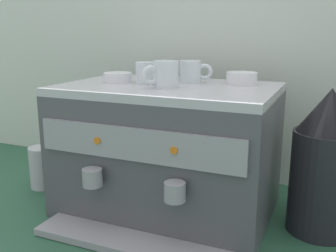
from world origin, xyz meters
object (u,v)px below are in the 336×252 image
(ceramic_cup_0, at_px, (147,73))
(ceramic_cup_2, at_px, (192,72))
(espresso_machine, at_px, (167,149))
(ceramic_cup_1, at_px, (164,74))
(milk_pitcher, at_px, (43,167))
(ceramic_bowl_1, at_px, (119,77))
(ceramic_bowl_0, at_px, (160,75))
(coffee_grinder, at_px, (325,164))
(ceramic_bowl_2, at_px, (242,79))

(ceramic_cup_0, relative_size, ceramic_cup_2, 0.87)
(espresso_machine, relative_size, ceramic_cup_1, 6.24)
(ceramic_cup_2, distance_m, milk_pitcher, 0.66)
(ceramic_cup_2, height_order, ceramic_bowl_1, ceramic_cup_2)
(ceramic_cup_2, bearing_deg, ceramic_cup_0, -146.61)
(ceramic_cup_2, height_order, ceramic_bowl_0, ceramic_cup_2)
(ceramic_cup_0, relative_size, coffee_grinder, 0.21)
(espresso_machine, height_order, ceramic_bowl_1, ceramic_bowl_1)
(espresso_machine, distance_m, ceramic_bowl_1, 0.28)
(espresso_machine, height_order, ceramic_cup_2, ceramic_cup_2)
(ceramic_cup_1, height_order, coffee_grinder, ceramic_cup_1)
(ceramic_cup_0, distance_m, ceramic_cup_1, 0.11)
(ceramic_bowl_0, xyz_separation_m, coffee_grinder, (0.54, -0.08, -0.22))
(ceramic_bowl_2, bearing_deg, espresso_machine, -151.20)
(milk_pitcher, bearing_deg, coffee_grinder, 3.53)
(espresso_machine, distance_m, ceramic_cup_0, 0.25)
(ceramic_cup_2, bearing_deg, ceramic_bowl_2, 6.98)
(ceramic_cup_1, relative_size, coffee_grinder, 0.25)
(ceramic_cup_1, distance_m, ceramic_cup_2, 0.14)
(ceramic_bowl_1, relative_size, coffee_grinder, 0.22)
(espresso_machine, bearing_deg, ceramic_cup_1, -76.52)
(ceramic_bowl_0, height_order, ceramic_bowl_2, ceramic_bowl_2)
(ceramic_bowl_0, distance_m, ceramic_bowl_1, 0.15)
(coffee_grinder, bearing_deg, ceramic_cup_0, -177.09)
(ceramic_cup_0, distance_m, ceramic_bowl_0, 0.11)
(ceramic_cup_0, distance_m, ceramic_cup_2, 0.14)
(coffee_grinder, bearing_deg, ceramic_cup_1, -168.90)
(ceramic_bowl_0, bearing_deg, milk_pitcher, -162.07)
(ceramic_bowl_0, xyz_separation_m, ceramic_bowl_2, (0.28, -0.01, 0.00))
(ceramic_cup_0, distance_m, ceramic_bowl_2, 0.30)
(ceramic_bowl_2, bearing_deg, ceramic_cup_1, -140.12)
(ceramic_cup_0, bearing_deg, ceramic_bowl_2, 19.45)
(ceramic_bowl_2, relative_size, milk_pitcher, 0.62)
(ceramic_bowl_0, height_order, milk_pitcher, ceramic_bowl_0)
(ceramic_cup_2, distance_m, ceramic_bowl_0, 0.13)
(espresso_machine, distance_m, ceramic_bowl_0, 0.26)
(ceramic_bowl_1, height_order, ceramic_bowl_2, ceramic_bowl_2)
(ceramic_cup_1, height_order, ceramic_bowl_1, ceramic_cup_1)
(ceramic_cup_1, bearing_deg, ceramic_bowl_0, 118.23)
(ceramic_bowl_0, relative_size, milk_pitcher, 0.79)
(ceramic_bowl_1, bearing_deg, milk_pitcher, -175.13)
(ceramic_cup_0, height_order, ceramic_bowl_1, ceramic_cup_0)
(ceramic_bowl_0, xyz_separation_m, ceramic_bowl_1, (-0.10, -0.11, -0.00))
(ceramic_bowl_0, height_order, coffee_grinder, ceramic_bowl_0)
(ceramic_cup_0, height_order, ceramic_cup_1, ceramic_cup_1)
(ceramic_bowl_2, xyz_separation_m, milk_pitcher, (-0.70, -0.13, -0.35))
(ceramic_bowl_0, bearing_deg, espresso_machine, -56.60)
(ceramic_bowl_1, distance_m, ceramic_bowl_2, 0.39)
(espresso_machine, bearing_deg, ceramic_cup_2, 64.24)
(milk_pitcher, bearing_deg, ceramic_cup_2, 11.56)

